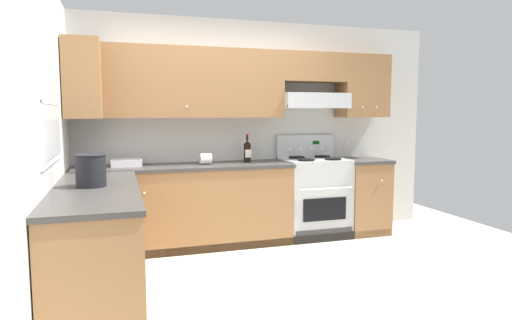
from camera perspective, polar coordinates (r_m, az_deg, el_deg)
The scene contains 10 objects.
ground_plane at distance 4.00m, azimuth -0.52°, elevation -15.55°, with size 7.04×7.04×0.00m, color beige.
wall_back at distance 5.30m, azimuth -1.23°, elevation 6.12°, with size 4.68×0.57×2.55m.
wall_left at distance 3.83m, azimuth -25.12°, elevation 3.53°, with size 0.47×4.00×2.55m.
counter_back_run at distance 5.03m, azimuth -4.44°, elevation -5.69°, with size 3.60×0.65×0.91m.
counter_left_run at distance 3.70m, azimuth -19.55°, elevation -10.31°, with size 0.63×1.91×0.91m.
stove at distance 5.40m, azimuth 7.43°, elevation -4.62°, with size 0.76×0.62×1.20m.
wine_bottle at distance 5.13m, azimuth -1.13°, elevation 1.20°, with size 0.08×0.08×0.32m.
bowl at distance 4.92m, azimuth -16.26°, elevation -0.48°, with size 0.32×0.26×0.07m.
bucket at distance 3.63m, azimuth -20.40°, elevation -1.16°, with size 0.24×0.24×0.25m.
paper_towel_roll at distance 4.93m, azimuth -6.46°, elevation 0.14°, with size 0.13×0.12×0.12m.
Camera 1 is at (-1.07, -3.56, 1.48)m, focal length 31.23 mm.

